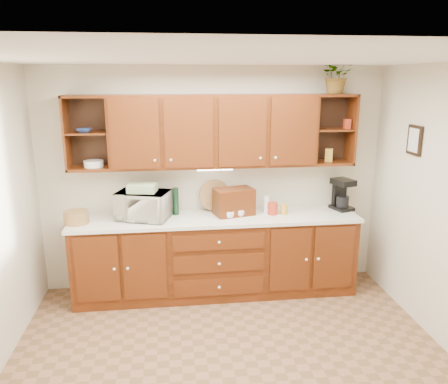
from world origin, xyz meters
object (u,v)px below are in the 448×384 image
object	(u,v)px
coffee_maker	(342,195)
potted_plant	(337,75)
microwave	(143,205)
bread_box	(234,202)

from	to	relation	value
coffee_maker	potted_plant	distance (m)	1.38
coffee_maker	potted_plant	size ratio (longest dim) A/B	0.92
microwave	potted_plant	xyz separation A→B (m)	(2.17, 0.08, 1.39)
microwave	bread_box	xyz separation A→B (m)	(1.02, 0.04, -0.00)
microwave	bread_box	bearing A→B (deg)	20.15
coffee_maker	potted_plant	xyz separation A→B (m)	(-0.15, -0.01, 1.37)
bread_box	coffee_maker	size ratio (longest dim) A/B	1.17
bread_box	coffee_maker	distance (m)	1.31
bread_box	potted_plant	world-z (taller)	potted_plant
potted_plant	coffee_maker	bearing A→B (deg)	5.39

